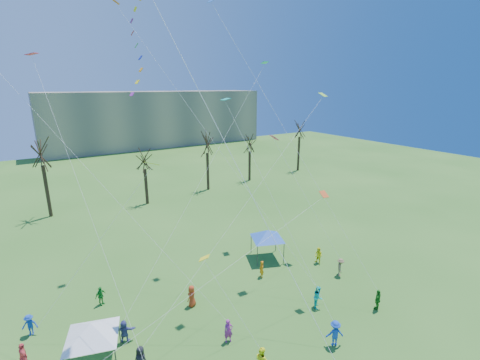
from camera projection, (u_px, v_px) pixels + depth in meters
distant_building at (157, 119)px, 94.84m from camera, size 60.00×14.00×15.00m
bare_tree_row at (135, 154)px, 48.11m from camera, size 70.45×8.23×10.73m
big_box_kite at (143, 32)px, 17.50m from camera, size 3.84×7.09×24.88m
canopy_tent_white at (91, 330)px, 19.81m from camera, size 3.95×3.95×3.10m
canopy_tent_blue at (267, 234)px, 32.63m from camera, size 3.75×3.75×3.02m
festival_crowd at (206, 328)px, 22.47m from camera, size 25.72×13.80×1.82m
small_kites_aloft at (198, 120)px, 24.77m from camera, size 28.82×17.93×32.34m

